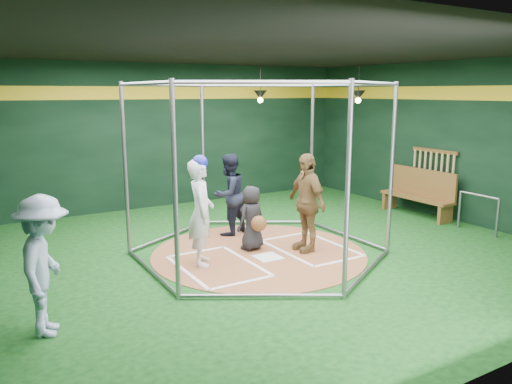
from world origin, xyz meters
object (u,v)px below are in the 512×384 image
batter_figure (201,211)px  visitor_leopard (306,202)px  dugout_bench (419,192)px  umpire (229,195)px

batter_figure → visitor_leopard: bearing=-8.2°
batter_figure → dugout_bench: (5.75, 0.52, -0.37)m
batter_figure → dugout_bench: batter_figure is taller
batter_figure → visitor_leopard: batter_figure is taller
visitor_leopard → umpire: bearing=-153.7°
batter_figure → dugout_bench: size_ratio=0.98×
visitor_leopard → umpire: visitor_leopard is taller
batter_figure → visitor_leopard: 1.95m
visitor_leopard → batter_figure: bearing=-95.7°
visitor_leopard → umpire: 1.77m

